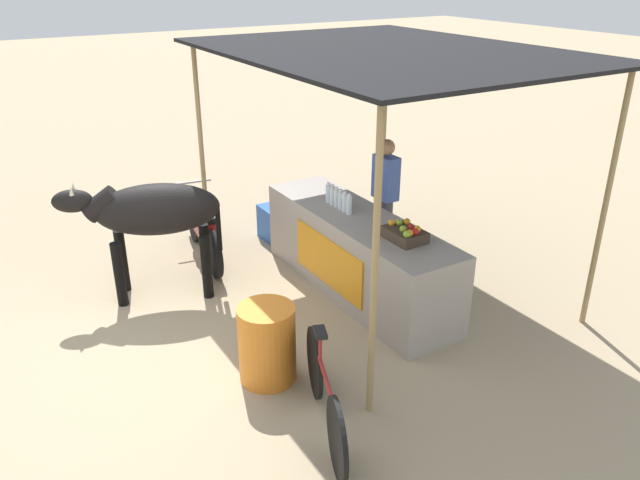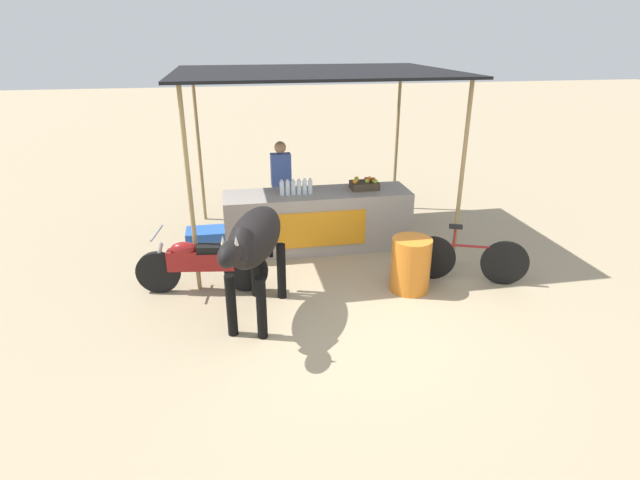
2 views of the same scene
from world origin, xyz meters
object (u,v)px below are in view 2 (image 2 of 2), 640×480
Objects in this scene: stall_counter at (317,220)px; cow at (254,242)px; fruit_crate at (365,184)px; bicycle_leaning at (468,259)px; vendor_behind_counter at (281,187)px; water_barrel at (411,265)px; motorcycle_parked at (200,263)px; cooler_box at (207,244)px.

stall_counter is 1.64× the size of cow.
bicycle_leaning is at bearing -56.49° from fruit_crate.
vendor_behind_counter is 2.16× the size of water_barrel.
water_barrel is 0.43× the size of motorcycle_parked.
cow is (-2.13, -0.36, 0.65)m from water_barrel.
motorcycle_parked reaches higher than bicycle_leaning.
vendor_behind_counter reaches higher than motorcycle_parked.
water_barrel is at bearing 9.63° from cow.
vendor_behind_counter reaches higher than cooler_box.
cow is 1.17× the size of bicycle_leaning.
fruit_crate is 0.25× the size of motorcycle_parked.
cooler_box is at bearing -146.83° from vendor_behind_counter.
cooler_box is (-1.30, -0.85, -0.61)m from vendor_behind_counter.
bicycle_leaning is at bearing -22.18° from cooler_box.
fruit_crate reaches higher than stall_counter.
bicycle_leaning is (1.89, -1.60, -0.13)m from stall_counter.
cow is at bearing -102.69° from vendor_behind_counter.
bicycle_leaning is (0.89, 0.09, -0.03)m from water_barrel.
cow is 1.02× the size of motorcycle_parked.
fruit_crate is at bearing 3.81° from stall_counter.
water_barrel is 0.90m from bicycle_leaning.
cow reaches higher than bicycle_leaning.
fruit_crate reaches higher than bicycle_leaning.
stall_counter is at bearing -176.19° from fruit_crate.
water_barrel is 0.42× the size of cow.
fruit_crate is 2.72m from cooler_box.
stall_counter is at bearing 33.58° from motorcycle_parked.
vendor_behind_counter reaches higher than stall_counter.
cow is (-1.13, -2.06, 0.55)m from stall_counter.
fruit_crate reaches higher than cooler_box.
bicycle_leaning is at bearing -5.76° from motorcycle_parked.
water_barrel is at bearing -9.33° from motorcycle_parked.
stall_counter is at bearing 139.72° from bicycle_leaning.
fruit_crate is at bearing -28.39° from vendor_behind_counter.
vendor_behind_counter is 0.92× the size of motorcycle_parked.
cow is 1.25m from motorcycle_parked.
motorcycle_parked is at bearing -92.29° from cooler_box.
vendor_behind_counter is 1.67m from cooler_box.
cow is at bearing -71.16° from cooler_box.
stall_counter is 1.91× the size of bicycle_leaning.
stall_counter is 2.41m from cow.
cooler_box is at bearing 150.33° from water_barrel.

